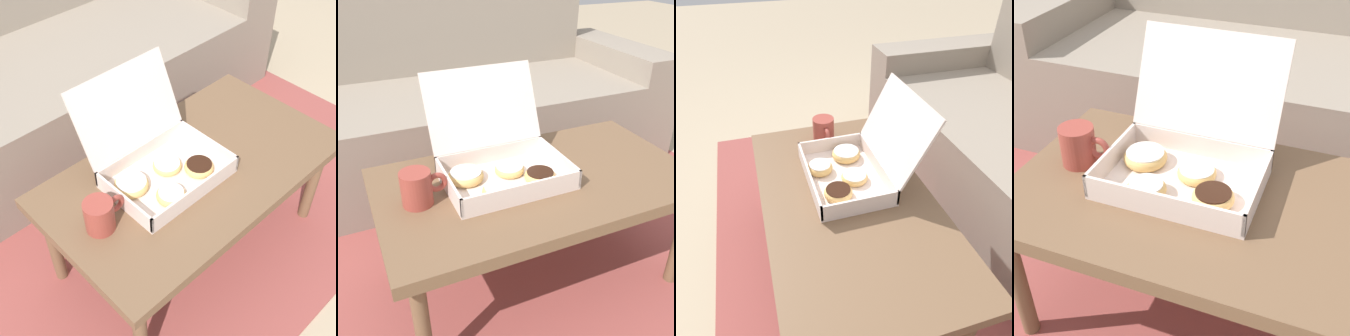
# 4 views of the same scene
# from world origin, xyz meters

# --- Properties ---
(ground_plane) EXTENTS (12.00, 12.00, 0.00)m
(ground_plane) POSITION_xyz_m (0.00, 0.00, 0.00)
(ground_plane) COLOR tan
(area_rug) EXTENTS (2.43, 2.00, 0.01)m
(area_rug) POSITION_xyz_m (0.00, 0.30, 0.01)
(area_rug) COLOR #994742
(area_rug) RESTS_ON ground_plane
(coffee_table) EXTENTS (1.02, 0.57, 0.43)m
(coffee_table) POSITION_xyz_m (0.00, -0.17, 0.39)
(coffee_table) COLOR brown
(coffee_table) RESTS_ON ground_plane
(pastry_box) EXTENTS (0.38, 0.38, 0.31)m
(pastry_box) POSITION_xyz_m (-0.11, -0.12, 0.49)
(pastry_box) COLOR silver
(pastry_box) RESTS_ON coffee_table
(coffee_mug) EXTENTS (0.14, 0.09, 0.10)m
(coffee_mug) POSITION_xyz_m (-0.38, -0.16, 0.48)
(coffee_mug) COLOR #993D33
(coffee_mug) RESTS_ON coffee_table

